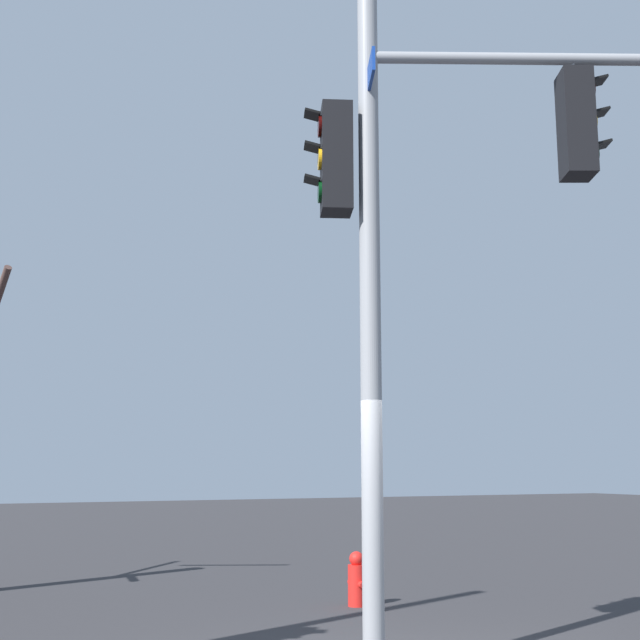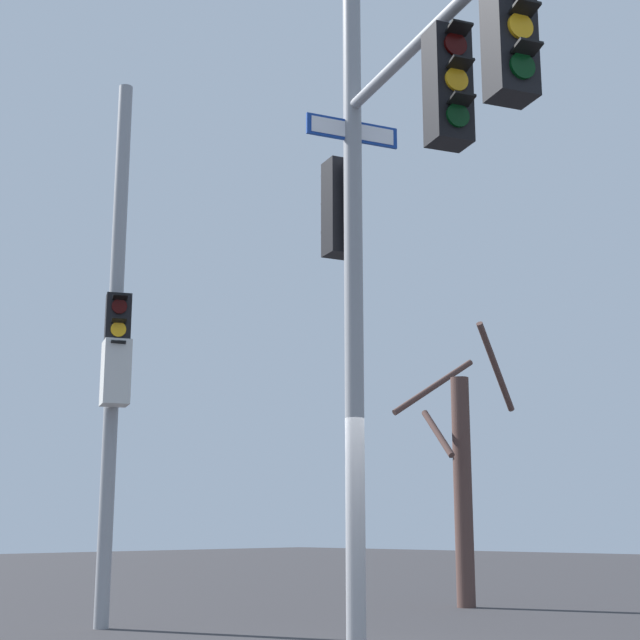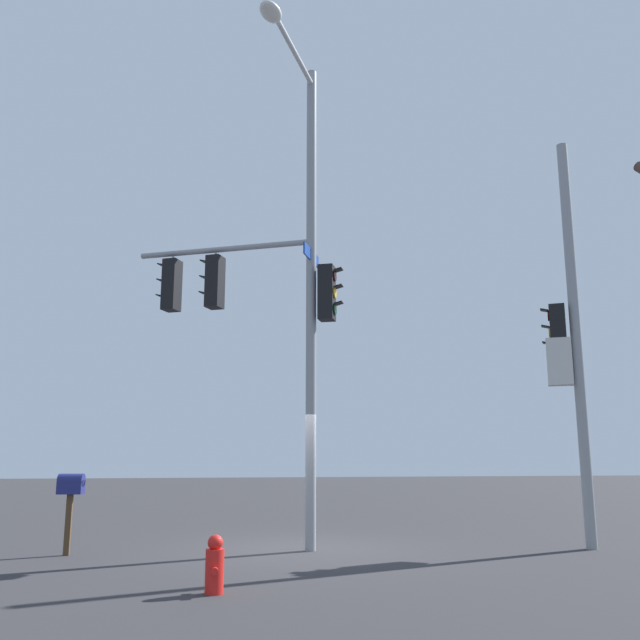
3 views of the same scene
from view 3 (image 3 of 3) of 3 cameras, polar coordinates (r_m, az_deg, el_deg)
ground_plane at (r=13.33m, az=-1.61°, el=-18.83°), size 80.00×80.00×0.00m
main_signal_pole_assembly at (r=13.61m, az=-4.14°, el=4.29°), size 4.34×4.13×9.73m
secondary_pole_assembly at (r=14.37m, az=20.25°, el=-1.71°), size 0.56×0.72×8.18m
fire_hydrant at (r=9.33m, az=-8.90°, el=-19.84°), size 0.38×0.24×0.73m
mailbox at (r=13.25m, az=-20.34°, el=-13.39°), size 0.30×0.47×1.41m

